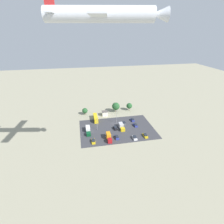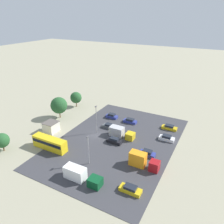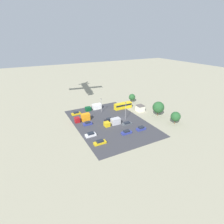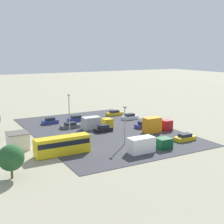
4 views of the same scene
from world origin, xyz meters
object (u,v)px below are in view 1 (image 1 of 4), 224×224
at_px(parked_car_1, 124,123).
at_px(parked_truck_0, 109,137).
at_px(parked_truck_1, 121,126).
at_px(parked_truck_2, 88,130).
at_px(parked_car_7, 145,135).
at_px(parked_car_2, 115,128).
at_px(parked_car_3, 93,141).
at_px(bus, 96,118).
at_px(parked_car_5, 117,137).
at_px(parked_car_0, 135,138).
at_px(parked_car_6, 133,120).
at_px(shed_building, 105,113).
at_px(parked_car_4, 135,125).
at_px(airplane, 106,14).

xyz_separation_m(parked_car_1, parked_truck_0, (13.28, 16.32, 1.02)).
distance_m(parked_truck_1, parked_truck_2, 21.12).
height_order(parked_car_7, parked_truck_2, parked_truck_2).
distance_m(parked_car_2, parked_car_3, 19.08).
bearing_deg(bus, parked_car_3, 80.73).
height_order(parked_car_5, parked_truck_0, parked_truck_0).
bearing_deg(parked_truck_2, parked_truck_1, -178.59).
height_order(parked_car_0, parked_truck_1, parked_truck_1).
xyz_separation_m(parked_car_0, parked_car_6, (-5.41, -21.23, 0.03)).
relative_size(parked_car_0, parked_car_6, 1.06).
bearing_deg(parked_car_2, parked_truck_1, -179.74).
bearing_deg(parked_car_0, parked_car_3, 177.21).
bearing_deg(parked_truck_1, parked_car_3, 31.50).
distance_m(parked_car_0, parked_car_3, 23.72).
relative_size(shed_building, parked_car_5, 1.02).
distance_m(parked_car_0, parked_car_4, 14.89).
height_order(parked_car_1, airplane, airplane).
distance_m(parked_car_4, parked_truck_1, 9.79).
distance_m(parked_car_7, parked_truck_2, 34.48).
height_order(shed_building, parked_car_1, shed_building).
distance_m(shed_building, parked_truck_2, 25.14).
relative_size(parked_car_5, airplane, 0.12).
relative_size(parked_car_2, parked_car_5, 1.06).
bearing_deg(parked_truck_0, parked_truck_1, -133.06).
height_order(parked_car_0, airplane, airplane).
relative_size(bus, parked_car_6, 2.48).
xyz_separation_m(parked_car_6, parked_truck_2, (31.12, 8.89, 0.65)).
bearing_deg(parked_car_1, parked_car_0, 94.52).
xyz_separation_m(parked_car_6, parked_truck_0, (20.14, 19.21, 0.93)).
xyz_separation_m(parked_car_3, parked_car_7, (-30.55, 0.12, -0.01)).
relative_size(parked_car_6, airplane, 0.13).
bearing_deg(parked_car_0, parked_truck_2, 154.36).
bearing_deg(airplane, bus, -171.00).
relative_size(parked_car_0, parked_car_2, 1.01).
height_order(shed_building, parked_truck_0, parked_truck_0).
bearing_deg(parked_car_3, shed_building, -109.92).
distance_m(parked_truck_1, airplane, 73.96).
bearing_deg(parked_car_1, parked_truck_0, 50.87).
bearing_deg(airplane, parked_car_2, 174.05).
xyz_separation_m(parked_car_4, parked_truck_1, (9.70, 1.13, 0.70)).
bearing_deg(parked_car_2, parked_car_6, -149.13).
bearing_deg(parked_car_2, airplane, 73.88).
xyz_separation_m(parked_car_7, parked_truck_1, (11.45, -11.82, 0.72)).
height_order(bus, parked_car_0, bus).
relative_size(parked_truck_0, parked_truck_1, 0.95).
distance_m(parked_car_2, parked_truck_0, 12.47).
distance_m(parked_car_2, parked_truck_2, 17.12).
relative_size(parked_car_1, parked_car_3, 1.02).
xyz_separation_m(parked_car_5, parked_car_6, (-15.37, -18.84, 0.01)).
height_order(bus, parked_truck_2, bus).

